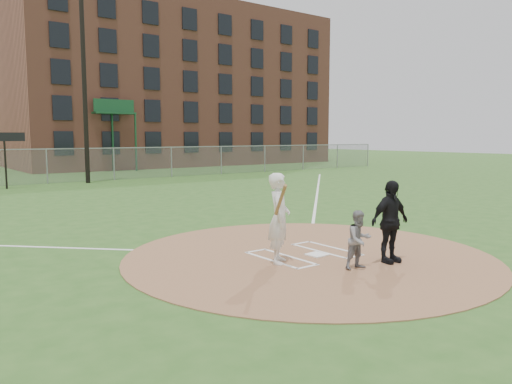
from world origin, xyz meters
TOP-DOWN VIEW (x-y plane):
  - ground at (0.00, 0.00)m, footprint 140.00×140.00m
  - dirt_circle at (0.00, 0.00)m, footprint 8.40×8.40m
  - home_plate at (0.14, -0.13)m, footprint 0.45×0.45m
  - foul_line_first at (9.00, 9.00)m, footprint 17.04×17.04m
  - catcher at (0.01, -1.49)m, footprint 0.64×0.53m
  - umpire at (0.94, -1.52)m, footprint 1.07×0.50m
  - batters_boxes at (0.00, 0.15)m, footprint 2.08×1.88m
  - batter_at_plate at (-0.98, -0.12)m, footprint 0.85×1.11m
  - outfield_fence at (0.00, 22.00)m, footprint 56.08×0.08m
  - brick_warehouse at (16.00, 37.96)m, footprint 30.00×17.17m
  - light_pole at (2.00, 21.00)m, footprint 1.20×0.30m
  - scoreboard_sign at (-2.50, 20.20)m, footprint 2.00×0.10m

SIDE VIEW (x-z plane):
  - ground at x=0.00m, z-range 0.00..0.00m
  - foul_line_first at x=9.00m, z-range 0.00..0.01m
  - dirt_circle at x=0.00m, z-range 0.00..0.02m
  - batters_boxes at x=0.00m, z-range 0.02..0.03m
  - home_plate at x=0.14m, z-range 0.02..0.05m
  - catcher at x=0.01m, z-range 0.02..1.23m
  - umpire at x=0.94m, z-range 0.02..1.80m
  - batter_at_plate at x=-0.98m, z-range 0.02..1.97m
  - outfield_fence at x=0.00m, z-range 0.00..2.03m
  - scoreboard_sign at x=-2.50m, z-range 0.92..3.85m
  - light_pole at x=2.00m, z-range 0.50..12.72m
  - brick_warehouse at x=16.00m, z-range 0.00..15.00m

